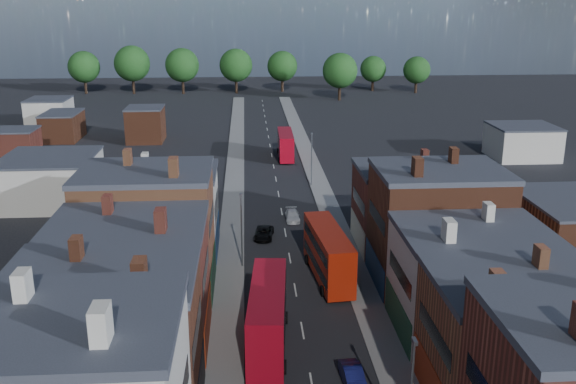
{
  "coord_description": "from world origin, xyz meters",
  "views": [
    {
      "loc": [
        -4.47,
        -33.05,
        27.45
      ],
      "look_at": [
        0.0,
        34.93,
        6.72
      ],
      "focal_mm": 40.0,
      "sensor_mm": 36.0,
      "label": 1
    }
  ],
  "objects": [
    {
      "name": "bus_1",
      "position": [
        3.5,
        26.45,
        2.81
      ],
      "size": [
        3.91,
        12.28,
        5.21
      ],
      "rotation": [
        0.0,
        0.0,
        0.1
      ],
      "color": "red",
      "rests_on": "ground"
    },
    {
      "name": "lamp_post_2",
      "position": [
        -5.2,
        30.0,
        4.7
      ],
      "size": [
        0.25,
        0.7,
        8.12
      ],
      "color": "slate",
      "rests_on": "ground"
    },
    {
      "name": "car_3",
      "position": [
        1.2,
        44.5,
        0.61
      ],
      "size": [
        1.75,
        4.23,
        1.22
      ],
      "primitive_type": "imported",
      "rotation": [
        0.0,
        0.0,
        0.01
      ],
      "color": "white",
      "rests_on": "ground"
    },
    {
      "name": "lamp_post_3",
      "position": [
        5.2,
        60.0,
        4.7
      ],
      "size": [
        0.25,
        0.7,
        8.12
      ],
      "color": "slate",
      "rests_on": "ground"
    },
    {
      "name": "pavement_east",
      "position": [
        6.5,
        50.0,
        0.06
      ],
      "size": [
        3.0,
        200.0,
        0.12
      ],
      "primitive_type": "cube",
      "color": "gray",
      "rests_on": "ground"
    },
    {
      "name": "terrace_west",
      "position": [
        -14.0,
        0.0,
        6.22
      ],
      "size": [
        12.0,
        80.0,
        12.43
      ],
      "primitive_type": "cube",
      "color": "#5E2E1B",
      "rests_on": "ground"
    },
    {
      "name": "car_1",
      "position": [
        3.02,
        7.76,
        0.67
      ],
      "size": [
        1.74,
        4.19,
        1.35
      ],
      "primitive_type": "imported",
      "rotation": [
        0.0,
        0.0,
        0.08
      ],
      "color": "#121551",
      "rests_on": "ground"
    },
    {
      "name": "bus_0",
      "position": [
        -3.04,
        13.56,
        2.84
      ],
      "size": [
        3.78,
        12.39,
        5.27
      ],
      "rotation": [
        0.0,
        0.0,
        -0.08
      ],
      "color": "#A50919",
      "rests_on": "ground"
    },
    {
      "name": "pavement_west",
      "position": [
        -6.5,
        50.0,
        0.06
      ],
      "size": [
        3.0,
        200.0,
        0.12
      ],
      "primitive_type": "cube",
      "color": "gray",
      "rests_on": "ground"
    },
    {
      "name": "car_2",
      "position": [
        -2.64,
        38.34,
        0.62
      ],
      "size": [
        2.64,
        4.72,
        1.25
      ],
      "primitive_type": "imported",
      "rotation": [
        0.0,
        0.0,
        -0.13
      ],
      "color": "black",
      "rests_on": "ground"
    },
    {
      "name": "terrace_east",
      "position": [
        14.0,
        0.0,
        6.22
      ],
      "size": [
        12.0,
        80.0,
        12.43
      ],
      "primitive_type": "cube",
      "color": "#5E2E1B",
      "rests_on": "ground"
    },
    {
      "name": "bus_2",
      "position": [
        2.38,
        77.65,
        2.52
      ],
      "size": [
        2.86,
        10.83,
        4.66
      ],
      "rotation": [
        0.0,
        0.0,
        -0.01
      ],
      "color": "maroon",
      "rests_on": "ground"
    },
    {
      "name": "ped_3",
      "position": [
        5.75,
        23.21,
        1.04
      ],
      "size": [
        0.7,
        1.16,
        1.84
      ],
      "primitive_type": "imported",
      "rotation": [
        0.0,
        0.0,
        1.78
      ],
      "color": "#5C594F",
      "rests_on": "pavement_east"
    }
  ]
}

